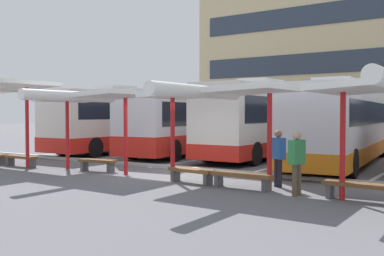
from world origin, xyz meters
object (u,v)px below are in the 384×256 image
object	(u,v)px
coach_bus_3	(343,125)
bench_5	(363,188)
waiting_passenger_1	(297,158)
coach_bus_0	(134,121)
waiting_passenger_0	(278,154)
coach_bus_2	(274,121)
bench_1	(21,158)
waiting_shelter_1	(90,98)
bench_4	(242,177)
coach_bus_1	(199,123)
bench_2	(97,163)
waiting_shelter_2	(213,94)
bench_3	(191,172)

from	to	relation	value
coach_bus_3	bench_5	bearing A→B (deg)	-71.72
coach_bus_3	waiting_passenger_1	bearing A→B (deg)	-82.79
coach_bus_0	bench_5	distance (m)	17.25
coach_bus_3	waiting_passenger_0	xyz separation A→B (m)	(0.08, -7.18, -0.69)
coach_bus_2	bench_5	world-z (taller)	coach_bus_2
bench_1	bench_5	bearing A→B (deg)	0.56
waiting_passenger_0	waiting_shelter_1	bearing A→B (deg)	-174.01
coach_bus_3	bench_4	world-z (taller)	coach_bus_3
coach_bus_0	coach_bus_1	xyz separation A→B (m)	(4.06, 0.78, -0.08)
coach_bus_3	bench_2	size ratio (longest dim) A/B	7.63
coach_bus_2	coach_bus_3	xyz separation A→B (m)	(3.98, -1.87, -0.14)
bench_5	coach_bus_2	bearing A→B (deg)	123.77
bench_2	waiting_shelter_2	xyz separation A→B (m)	(5.40, -0.59, 2.40)
waiting_shelter_1	coach_bus_2	bearing A→B (deg)	73.09
waiting_shelter_2	waiting_passenger_0	xyz separation A→B (m)	(1.64, 0.96, -1.76)
bench_1	waiting_shelter_2	xyz separation A→B (m)	(9.09, 0.06, 2.39)
waiting_shelter_1	bench_3	bearing A→B (deg)	-0.65
bench_2	bench_4	size ratio (longest dim) A/B	0.84
bench_4	bench_5	distance (m)	3.33
waiting_shelter_1	bench_1	bearing A→B (deg)	-175.50
coach_bus_1	waiting_passenger_1	bearing A→B (deg)	-46.16
coach_bus_2	waiting_shelter_2	world-z (taller)	coach_bus_2
coach_bus_2	waiting_shelter_1	world-z (taller)	coach_bus_2
bench_2	bench_3	bearing A→B (deg)	-5.24
coach_bus_2	bench_1	size ratio (longest dim) A/B	7.08
coach_bus_1	waiting_shelter_2	size ratio (longest dim) A/B	2.83
coach_bus_2	waiting_passenger_0	world-z (taller)	coach_bus_2
waiting_shelter_1	bench_5	xyz separation A→B (m)	(9.63, -0.16, -2.38)
waiting_shelter_1	waiting_shelter_2	distance (m)	5.40
coach_bus_0	waiting_passenger_1	xyz separation A→B (m)	(13.26, -8.79, -0.74)
coach_bus_1	coach_bus_3	distance (m)	8.25
waiting_shelter_2	coach_bus_0	bearing A→B (deg)	140.83
bench_4	waiting_passenger_1	bearing A→B (deg)	-6.12
coach_bus_2	coach_bus_0	bearing A→B (deg)	-170.77
bench_2	bench_1	bearing A→B (deg)	-169.99
bench_3	waiting_passenger_0	distance (m)	2.73
coach_bus_3	waiting_passenger_0	world-z (taller)	coach_bus_3
coach_bus_3	waiting_passenger_0	bearing A→B (deg)	-89.39
coach_bus_1	bench_1	size ratio (longest dim) A/B	7.32
coach_bus_3	bench_4	xyz separation A→B (m)	(-0.66, -8.08, -1.32)
waiting_shelter_1	waiting_passenger_1	size ratio (longest dim) A/B	2.60
coach_bus_1	coach_bus_3	size ratio (longest dim) A/B	1.06
waiting_passenger_0	waiting_passenger_1	distance (m)	1.45
bench_4	waiting_shelter_2	bearing A→B (deg)	-175.53
coach_bus_2	waiting_passenger_1	xyz separation A→B (m)	(5.03, -10.13, -0.81)
coach_bus_3	bench_3	world-z (taller)	coach_bus_3
coach_bus_3	bench_2	distance (m)	10.36
bench_2	waiting_passenger_1	bearing A→B (deg)	-5.00
bench_2	bench_5	size ratio (longest dim) A/B	0.80
coach_bus_2	bench_4	bearing A→B (deg)	-71.53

